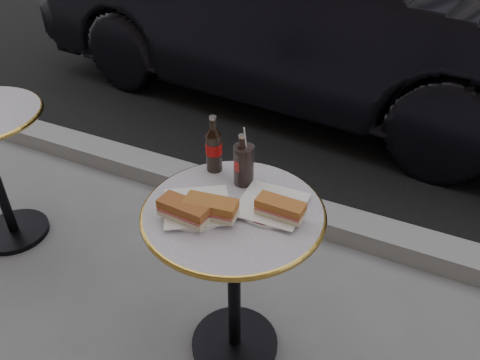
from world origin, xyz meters
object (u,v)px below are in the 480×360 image
at_px(cola_bottle_right, 242,160).
at_px(plate_left, 197,208).
at_px(plate_right, 271,206).
at_px(cola_bottle_left, 214,144).
at_px(parked_car, 306,8).
at_px(bistro_table, 234,285).
at_px(cola_glass, 244,165).

bearing_deg(cola_bottle_right, plate_left, -107.97).
bearing_deg(plate_right, cola_bottle_left, 157.03).
distance_m(cola_bottle_right, parked_car, 2.41).
xyz_separation_m(cola_bottle_left, cola_bottle_right, (0.13, -0.04, -0.01)).
height_order(cola_bottle_left, parked_car, parked_car).
bearing_deg(plate_left, bistro_table, 28.00).
xyz_separation_m(plate_right, cola_bottle_left, (-0.28, 0.12, 0.10)).
distance_m(cola_bottle_left, cola_glass, 0.14).
bearing_deg(cola_glass, cola_bottle_left, 167.75).
xyz_separation_m(bistro_table, plate_right, (0.11, 0.06, 0.37)).
xyz_separation_m(cola_bottle_left, cola_glass, (0.14, -0.03, -0.03)).
distance_m(bistro_table, plate_left, 0.39).
distance_m(plate_right, parked_car, 2.53).
relative_size(plate_left, plate_right, 1.01).
bearing_deg(plate_left, cola_bottle_left, 105.45).
bearing_deg(parked_car, cola_glass, -159.75).
height_order(bistro_table, cola_bottle_left, cola_bottle_left).
distance_m(plate_right, cola_bottle_left, 0.32).
bearing_deg(plate_left, cola_glass, 71.70).
relative_size(plate_left, cola_glass, 1.50).
height_order(cola_bottle_right, cola_glass, cola_bottle_right).
relative_size(cola_glass, parked_car, 0.03).
bearing_deg(plate_left, parked_car, 101.77).
distance_m(plate_left, cola_glass, 0.23).
bearing_deg(plate_left, cola_bottle_right, 72.03).
bearing_deg(bistro_table, cola_bottle_left, 133.23).
relative_size(cola_bottle_left, parked_car, 0.05).
bearing_deg(bistro_table, plate_right, 30.16).
height_order(cola_bottle_right, parked_car, parked_car).
bearing_deg(cola_bottle_left, cola_glass, -12.25).
xyz_separation_m(cola_bottle_right, cola_glass, (0.00, 0.01, -0.02)).
bearing_deg(cola_bottle_left, cola_bottle_right, -15.81).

